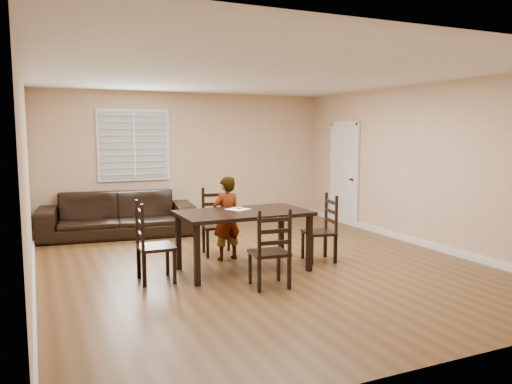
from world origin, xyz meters
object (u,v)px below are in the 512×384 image
chair_far (273,253)px  dining_table (243,217)px  chair_right (326,231)px  donut (239,208)px  child (226,218)px  chair_near (217,223)px  sofa (118,214)px  chair_left (146,246)px

chair_far → dining_table: bearing=-84.6°
chair_right → donut: 1.39m
child → chair_near: bearing=-101.1°
dining_table → child: 0.65m
chair_right → sofa: size_ratio=0.36×
dining_table → chair_near: bearing=88.9°
dining_table → sofa: (-1.22, 3.06, -0.34)m
chair_left → chair_right: size_ratio=1.04×
dining_table → chair_right: (1.33, -0.01, -0.29)m
dining_table → donut: (0.02, 0.20, 0.11)m
chair_near → chair_far: size_ratio=1.05×
dining_table → child: child is taller
chair_near → sofa: bearing=131.5°
chair_near → chair_left: same height
chair_far → sofa: chair_far is taller
chair_far → chair_right: 1.62m
dining_table → donut: 0.23m
chair_right → donut: (-1.31, 0.21, 0.40)m
dining_table → chair_left: chair_left is taller
chair_near → donut: bearing=-80.4°
chair_far → sofa: size_ratio=0.36×
child → dining_table: bearing=81.4°
child → sofa: 2.72m
chair_near → chair_left: (-1.35, -1.13, 0.00)m
donut → sofa: 3.15m
dining_table → chair_near: size_ratio=1.71×
dining_table → child: size_ratio=1.41×
chair_left → sofa: 3.07m
chair_near → child: bearing=-83.0°
dining_table → chair_right: 1.37m
chair_right → chair_near: bearing=-120.5°
chair_near → chair_right: size_ratio=1.04×
dining_table → chair_left: (-1.34, -0.01, -0.27)m
chair_near → donut: size_ratio=11.14×
dining_table → chair_left: 1.37m
chair_right → dining_table: bearing=-80.4°
chair_near → chair_far: (-0.02, -2.05, -0.02)m
dining_table → chair_far: 0.97m
dining_table → chair_near: 1.15m
chair_left → child: child is taller
donut → chair_left: bearing=-171.4°
dining_table → chair_left: size_ratio=1.71×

